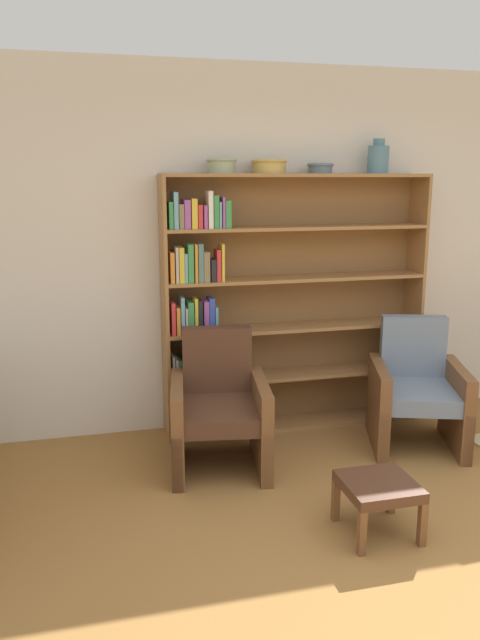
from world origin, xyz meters
TOP-DOWN VIEW (x-y plane):
  - wall_back at (0.00, 2.61)m, footprint 12.00×0.06m
  - bookshelf at (-0.33, 2.43)m, footprint 2.04×0.30m
  - bowl_stoneware at (-0.70, 2.42)m, footprint 0.22×0.22m
  - bowl_olive at (-0.35, 2.42)m, footprint 0.26×0.26m
  - bowl_cream at (0.05, 2.42)m, footprint 0.20×0.20m
  - vase_tall at (0.51, 2.42)m, footprint 0.16×0.16m
  - armchair_leather at (-0.85, 1.86)m, footprint 0.74×0.77m
  - armchair_cushioned at (0.63, 1.86)m, footprint 0.82×0.85m
  - footstool at (-0.19, 0.81)m, footprint 0.39×0.39m

SIDE VIEW (x-z plane):
  - footstool at x=-0.19m, z-range 0.10..0.41m
  - armchair_leather at x=-0.85m, z-range -0.06..0.85m
  - armchair_cushioned at x=0.63m, z-range -0.06..0.85m
  - bookshelf at x=-0.33m, z-range -0.02..1.93m
  - wall_back at x=0.00m, z-range 0.00..2.75m
  - bowl_cream at x=0.05m, z-range 1.96..2.04m
  - bowl_olive at x=-0.35m, z-range 1.96..2.06m
  - bowl_stoneware at x=-0.70m, z-range 1.96..2.07m
  - vase_tall at x=0.51m, z-range 1.94..2.20m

